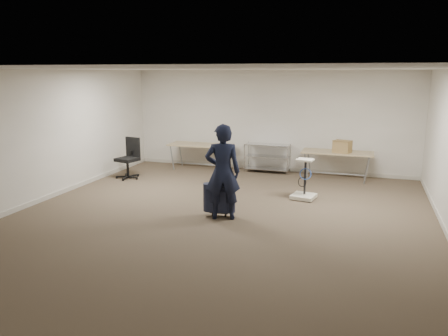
% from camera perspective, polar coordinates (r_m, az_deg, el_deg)
% --- Properties ---
extents(ground, '(9.00, 9.00, 0.00)m').
position_cam_1_polar(ground, '(8.38, -0.74, -6.66)').
color(ground, '#46382A').
rests_on(ground, ground).
extents(room_shell, '(8.00, 9.00, 9.00)m').
position_cam_1_polar(room_shell, '(9.62, 1.94, -3.82)').
color(room_shell, beige).
rests_on(room_shell, ground).
extents(folding_table_left, '(1.80, 0.75, 0.73)m').
position_cam_1_polar(folding_table_left, '(12.46, -3.11, 2.88)').
color(folding_table_left, tan).
rests_on(folding_table_left, ground).
extents(folding_table_right, '(1.80, 0.75, 0.73)m').
position_cam_1_polar(folding_table_right, '(11.65, 14.60, 1.82)').
color(folding_table_right, tan).
rests_on(folding_table_right, ground).
extents(wire_shelf, '(1.22, 0.47, 0.80)m').
position_cam_1_polar(wire_shelf, '(12.19, 5.68, 1.49)').
color(wire_shelf, silver).
rests_on(wire_shelf, ground).
extents(person, '(0.76, 0.61, 1.82)m').
position_cam_1_polar(person, '(8.17, -0.17, -0.53)').
color(person, black).
rests_on(person, ground).
extents(suitcase, '(0.42, 0.28, 1.09)m').
position_cam_1_polar(suitcase, '(8.41, -0.63, -3.94)').
color(suitcase, black).
rests_on(suitcase, ground).
extents(office_chair, '(0.64, 0.64, 1.06)m').
position_cam_1_polar(office_chair, '(11.76, -12.33, 0.26)').
color(office_chair, black).
rests_on(office_chair, ground).
extents(equipment_cart, '(0.57, 0.57, 0.90)m').
position_cam_1_polar(equipment_cart, '(9.76, 10.39, -2.66)').
color(equipment_cart, beige).
rests_on(equipment_cart, ground).
extents(cardboard_box, '(0.49, 0.43, 0.31)m').
position_cam_1_polar(cardboard_box, '(11.52, 15.20, 2.72)').
color(cardboard_box, '#916843').
rests_on(cardboard_box, folding_table_right).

